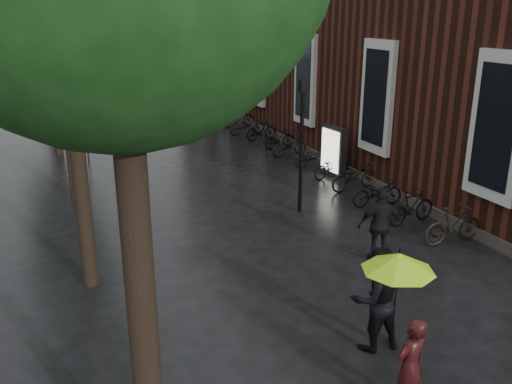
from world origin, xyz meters
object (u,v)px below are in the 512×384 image
pedestrian_walking (380,225)px  ad_lightbox (333,152)px  person_black (375,299)px  lamp_post (302,134)px  person_burgundy (410,367)px  parked_bicycles (296,148)px

pedestrian_walking → ad_lightbox: 6.89m
pedestrian_walking → ad_lightbox: (2.46, 6.44, -0.01)m
person_black → lamp_post: bearing=-101.8°
pedestrian_walking → ad_lightbox: pedestrian_walking is taller
person_burgundy → lamp_post: size_ratio=0.41×
pedestrian_walking → lamp_post: size_ratio=0.48×
pedestrian_walking → parked_bicycles: bearing=-89.1°
parked_bicycles → ad_lightbox: size_ratio=9.80×
pedestrian_walking → person_black: bearing=69.0°
pedestrian_walking → parked_bicycles: 9.23m
parked_bicycles → ad_lightbox: (0.20, -2.50, 0.45)m
parked_bicycles → lamp_post: bearing=-115.4°
person_black → pedestrian_walking: person_black is taller
person_black → lamp_post: 6.92m
ad_lightbox → parked_bicycles: bearing=89.5°
parked_bicycles → ad_lightbox: 2.54m
ad_lightbox → lamp_post: size_ratio=0.47×
person_burgundy → pedestrian_walking: size_ratio=0.87×
pedestrian_walking → parked_bicycles: pedestrian_walking is taller
parked_bicycles → lamp_post: 6.15m
pedestrian_walking → ad_lightbox: bearing=-95.8°
pedestrian_walking → lamp_post: lamp_post is taller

